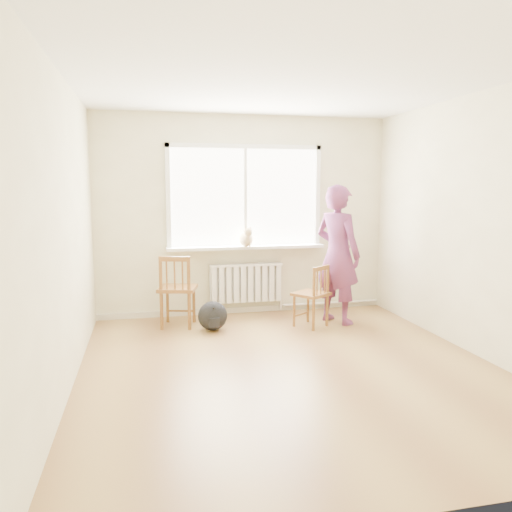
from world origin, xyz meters
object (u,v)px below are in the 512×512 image
backpack (213,316)px  person (338,254)px  cat (246,238)px  chair_right (314,296)px  chair_left (177,291)px

backpack → person: bearing=1.0°
person → cat: size_ratio=4.13×
person → backpack: size_ratio=4.92×
person → chair_right: bearing=81.0°
chair_left → backpack: bearing=164.5°
chair_left → cat: size_ratio=2.13×
chair_left → cat: cat is taller
chair_right → person: 0.63m
person → cat: (-1.08, 0.57, 0.18)m
chair_left → person: 2.09m
person → backpack: 1.77m
chair_right → person: person is taller
chair_right → cat: 1.22m
person → cat: person is taller
chair_right → cat: bearing=-81.2°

